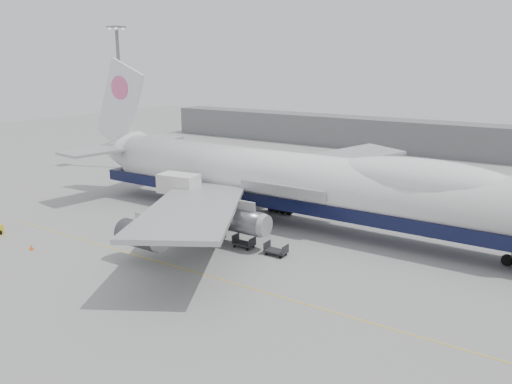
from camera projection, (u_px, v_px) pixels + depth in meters
The scene contains 12 objects.
ground at pixel (232, 253), 52.22m from camera, with size 260.00×260.00×0.00m, color gray.
apron_line at pixel (196, 272), 47.36m from camera, with size 60.00×0.15×0.01m, color gold.
hangar at pixel (376, 134), 113.35m from camera, with size 110.00×8.00×7.00m, color slate.
floodlight_mast at pixel (121, 91), 90.24m from camera, with size 2.40×2.40×25.43m.
airliner at pixel (294, 179), 60.19m from camera, with size 67.00×55.30×19.98m.
catering_truck at pixel (179, 196), 61.23m from camera, with size 5.52×4.13×6.15m.
traffic_cone at pixel (31, 247), 52.97m from camera, with size 0.42×0.42×0.63m.
dolly_0 at pixel (161, 224), 59.93m from camera, with size 2.30×1.35×1.30m.
dolly_1 at pixel (187, 230), 57.80m from camera, with size 2.30×1.35×1.30m.
dolly_2 at pixel (214, 236), 55.67m from camera, with size 2.30×1.35×1.30m.
dolly_3 at pixel (244, 243), 53.55m from camera, with size 2.30×1.35×1.30m.
dolly_4 at pixel (276, 250), 51.42m from camera, with size 2.30×1.35×1.30m.
Camera 1 is at (28.77, -39.63, 19.39)m, focal length 35.00 mm.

